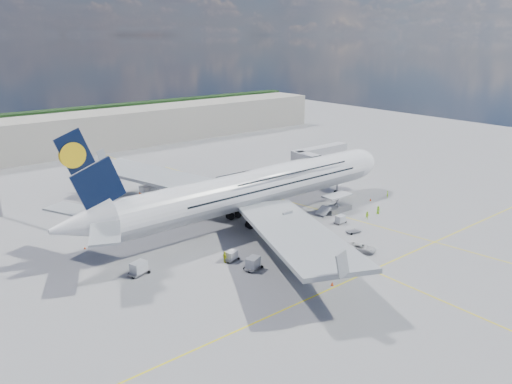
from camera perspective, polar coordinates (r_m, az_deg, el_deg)
ground at (r=95.76m, az=3.64°, el=-4.79°), size 300.00×300.00×0.00m
taxi_line_main at (r=95.75m, az=3.64°, el=-4.79°), size 0.25×220.00×0.01m
taxi_line_cross at (r=83.56m, az=13.09°, el=-8.71°), size 120.00×0.25×0.01m
taxi_line_diag at (r=111.60m, az=5.44°, el=-1.54°), size 14.16×99.06×0.01m
airliner at (r=100.72m, az=-0.04°, el=0.53°), size 77.26×79.15×23.71m
jet_bridge at (r=127.94m, az=7.16°, el=4.07°), size 18.80×12.10×8.50m
cargo_loader at (r=108.56m, az=9.15°, el=-1.55°), size 8.53×3.20×3.67m
terminal at (r=173.44m, az=-18.27°, el=6.57°), size 180.00×16.00×12.00m
tree_line at (r=230.33m, az=-13.08°, el=8.99°), size 160.00×6.00×8.00m
dolly_row_a at (r=81.34m, az=-0.33°, el=-8.10°), size 3.66×2.82×2.06m
dolly_row_b at (r=81.86m, az=-0.32°, el=-8.06°), size 3.09×2.26×1.75m
dolly_row_c at (r=84.51m, az=-2.81°, el=-7.25°), size 2.96×2.12×1.68m
dolly_back at (r=81.73m, az=-13.24°, el=-8.44°), size 3.78×2.74×2.15m
dolly_nose_far at (r=97.74m, az=11.05°, el=-4.43°), size 3.00×2.15×0.40m
dolly_nose_near at (r=101.80m, az=9.62°, el=-3.08°), size 2.79×1.66×1.69m
baggage_tug at (r=85.12m, az=6.60°, el=-7.21°), size 3.35×2.25×1.92m
catering_truck_inner at (r=116.69m, az=-11.76°, el=-0.10°), size 6.23×2.65×3.66m
catering_truck_outer at (r=121.75m, az=-16.98°, el=0.22°), size 6.10×2.42×3.66m
service_van at (r=89.71m, az=11.91°, el=-6.25°), size 4.28×5.64×1.42m
crew_nose at (r=120.34m, az=14.80°, el=-0.23°), size 0.68×0.71×1.64m
crew_loader at (r=105.00m, az=12.60°, el=-2.64°), size 0.96×1.04×1.73m
crew_wing at (r=83.75m, az=-3.59°, el=-7.44°), size 0.56×1.20×2.00m
crew_van at (r=108.77m, az=13.79°, el=-2.02°), size 0.69×0.93×1.74m
crew_tug at (r=90.51m, az=6.13°, el=-5.59°), size 1.22×0.74×1.84m
cone_nose at (r=117.22m, az=12.96°, el=-0.86°), size 0.41×0.41×0.52m
cone_wing_left_inner at (r=110.50m, az=-9.75°, el=-1.79°), size 0.39×0.39×0.49m
cone_wing_left_outer at (r=115.59m, az=-9.00°, el=-0.87°), size 0.42×0.42×0.54m
cone_wing_right_inner at (r=96.37m, az=2.41°, el=-4.43°), size 0.50×0.50×0.63m
cone_wing_right_outer at (r=77.64m, az=8.70°, el=-10.32°), size 0.47×0.47×0.60m
cone_tail at (r=94.00m, az=-18.97°, el=-6.05°), size 0.38×0.38×0.48m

